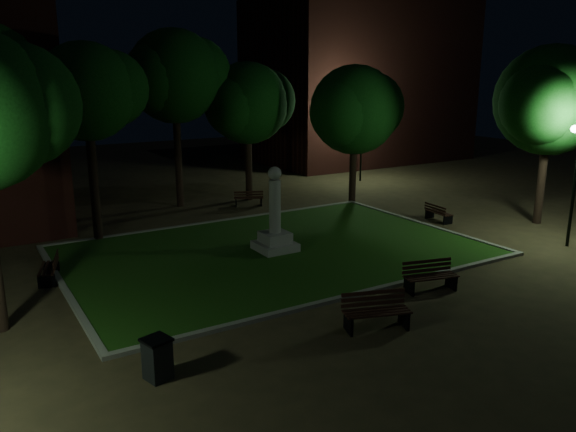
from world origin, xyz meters
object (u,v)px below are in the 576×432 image
bench_near_right (430,277)px  bench_left_side (50,269)px  monument (275,228)px  bench_near_left (376,312)px  trash_bin (157,358)px  bench_right_side (438,213)px  bench_far_side (249,199)px

bench_near_right → bench_left_side: bench_near_right is taller
monument → bench_near_left: bearing=-98.3°
bench_near_left → trash_bin: 5.79m
bench_left_side → monument: bearing=96.2°
bench_right_side → trash_bin: (-15.49, -6.70, 0.12)m
bench_right_side → trash_bin: size_ratio=1.55×
bench_near_left → trash_bin: (-5.76, 0.52, 0.03)m
bench_near_left → bench_far_side: bearing=94.2°
bench_far_side → trash_bin: (-9.52, -13.99, 0.11)m
monument → bench_far_side: size_ratio=2.05×
bench_left_side → bench_right_side: size_ratio=1.08×
bench_near_left → bench_near_right: (3.21, 1.23, -0.02)m
bench_right_side → trash_bin: bearing=119.5°
monument → bench_far_side: monument is taller
bench_far_side → monument: bearing=94.8°
bench_right_side → bench_far_side: bearing=45.5°
monument → bench_right_side: (8.69, 0.10, -0.58)m
monument → bench_right_side: 8.71m
bench_near_left → bench_left_side: size_ratio=1.17×
bench_far_side → trash_bin: bearing=80.7°
bench_left_side → bench_far_side: bearing=135.4°
monument → bench_left_side: (-7.79, 1.18, -0.56)m
bench_near_right → trash_bin: bearing=-161.1°
bench_left_side → bench_far_side: (10.50, 6.22, -0.01)m
bench_left_side → trash_bin: size_ratio=1.67×
bench_near_left → bench_near_right: bench_near_left is taller
bench_near_left → bench_near_right: size_ratio=1.05×
monument → trash_bin: size_ratio=3.30×
bench_left_side → trash_bin: bearing=22.0°
bench_near_right → bench_right_side: size_ratio=1.19×
bench_far_side → bench_near_right: bearing=112.5°
bench_near_left → bench_near_right: 3.44m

